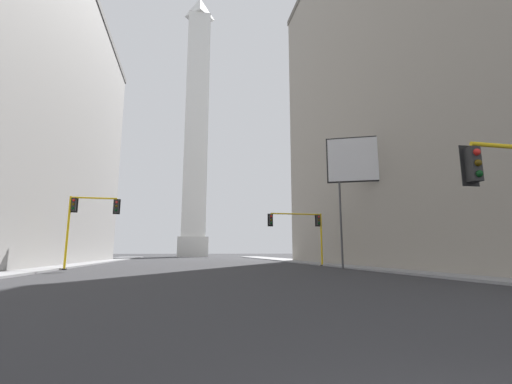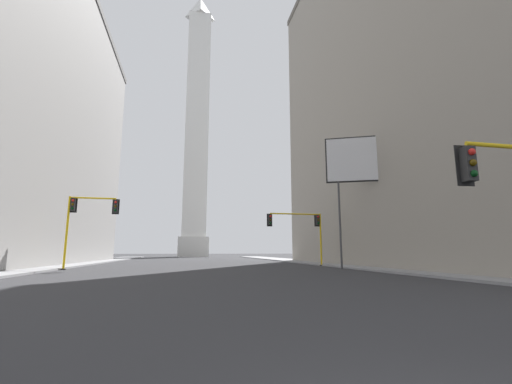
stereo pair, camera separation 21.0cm
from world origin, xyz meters
name	(u,v)px [view 2 (the right image)]	position (x,y,z in m)	size (l,w,h in m)	color
sidewalk_left	(44,267)	(-14.40, 33.15, 0.07)	(5.00, 110.49, 0.15)	gray
sidewalk_right	(342,265)	(14.40, 33.15, 0.07)	(5.00, 110.49, 0.15)	gray
building_right	(455,71)	(25.68, 27.49, 20.58)	(23.07, 45.46, 41.14)	gray
obelisk	(197,123)	(0.00, 92.07, 37.22)	(7.87, 7.87, 77.07)	silver
traffic_light_mid_right	(302,225)	(9.94, 32.74, 4.19)	(5.98, 0.51, 5.45)	yellow
traffic_light_mid_left	(85,214)	(-10.38, 29.66, 4.60)	(4.16, 0.52, 6.08)	yellow
billboard_sign	(362,162)	(13.17, 25.51, 9.29)	(5.92, 2.71, 11.67)	#3F3F42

